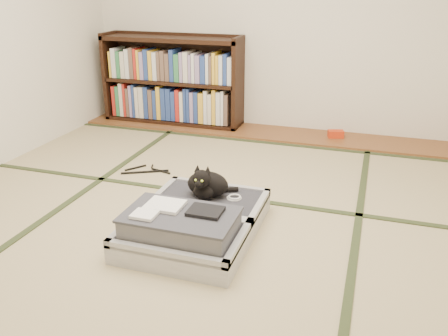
% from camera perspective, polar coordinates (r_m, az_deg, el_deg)
% --- Properties ---
extents(floor, '(4.50, 4.50, 0.00)m').
position_cam_1_polar(floor, '(3.18, -2.83, -6.33)').
color(floor, tan).
rests_on(floor, ground).
extents(wood_strip, '(4.00, 0.50, 0.02)m').
position_cam_1_polar(wood_strip, '(4.95, 5.39, 4.24)').
color(wood_strip, brown).
rests_on(wood_strip, ground).
extents(red_item, '(0.17, 0.13, 0.07)m').
position_cam_1_polar(red_item, '(4.87, 13.30, 4.01)').
color(red_item, red).
rests_on(red_item, wood_strip).
extents(tatami_borders, '(4.00, 4.50, 0.01)m').
position_cam_1_polar(tatami_borders, '(3.59, -0.05, -2.74)').
color(tatami_borders, '#2D381E').
rests_on(tatami_borders, ground).
extents(bookcase, '(1.52, 0.35, 0.98)m').
position_cam_1_polar(bookcase, '(5.24, -6.22, 10.19)').
color(bookcase, black).
rests_on(bookcase, wood_strip).
extents(suitcase, '(0.72, 0.97, 0.29)m').
position_cam_1_polar(suitcase, '(2.94, -3.70, -6.62)').
color(suitcase, '#B6B7BC').
rests_on(suitcase, floor).
extents(cat, '(0.32, 0.32, 0.26)m').
position_cam_1_polar(cat, '(3.13, -2.10, -1.97)').
color(cat, black).
rests_on(cat, suitcase).
extents(cable_coil, '(0.10, 0.10, 0.02)m').
position_cam_1_polar(cable_coil, '(3.14, 1.24, -3.57)').
color(cable_coil, white).
rests_on(cable_coil, suitcase).
extents(hanger, '(0.39, 0.27, 0.01)m').
position_cam_1_polar(hanger, '(4.00, -9.30, -0.31)').
color(hanger, black).
rests_on(hanger, floor).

